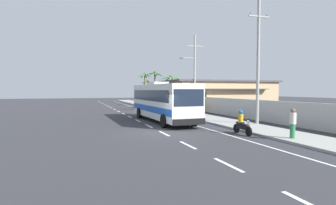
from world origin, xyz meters
TOP-DOWN VIEW (x-y plane):
  - ground_plane at (0.00, 0.00)m, footprint 160.00×160.00m
  - sidewalk_kerb at (6.80, 10.00)m, footprint 3.20×90.00m
  - lane_markings at (2.25, 14.86)m, footprint 3.80×71.29m
  - boundary_wall at (10.60, 14.00)m, footprint 0.24×60.00m
  - coach_bus_foreground at (1.98, 5.75)m, footprint 3.15×11.42m
  - motorcycle_beside_bus at (4.05, 13.95)m, footprint 0.56×1.96m
  - motorcycle_trailing at (4.60, -2.66)m, footprint 0.56×1.96m
  - pedestrian_near_kerb at (6.00, -5.43)m, footprint 0.36×0.36m
  - pedestrian_midwalk at (6.90, 19.04)m, footprint 0.36×0.36m
  - pedestrian_far_walk at (6.48, 12.45)m, footprint 0.36×0.36m
  - utility_pole_nearest at (8.34, 0.69)m, footprint 1.92×0.24m
  - utility_pole_mid at (8.78, 13.69)m, footprint 3.08×0.24m
  - palm_nearest at (8.80, 38.95)m, footprint 3.05×2.92m
  - palm_second at (8.13, 29.00)m, footprint 3.07×3.08m
  - palm_third at (8.12, 34.16)m, footprint 2.76×2.62m
  - palm_fourth at (10.59, 27.56)m, footprint 3.20×3.01m
  - roadside_building at (14.75, 18.28)m, footprint 15.96×9.52m

SIDE VIEW (x-z plane):
  - ground_plane at x=0.00m, z-range 0.00..0.00m
  - lane_markings at x=2.25m, z-range 0.00..0.01m
  - sidewalk_kerb at x=6.80m, z-range 0.00..0.14m
  - motorcycle_trailing at x=4.60m, z-range -0.14..1.41m
  - motorcycle_beside_bus at x=4.05m, z-range -0.14..1.42m
  - boundary_wall at x=10.60m, z-range 0.00..1.92m
  - pedestrian_far_walk at x=6.48m, z-range 0.18..1.84m
  - pedestrian_near_kerb at x=6.00m, z-range 0.18..1.85m
  - pedestrian_midwalk at x=6.90m, z-range 0.19..1.91m
  - coach_bus_foreground at x=1.98m, z-range 0.07..3.66m
  - roadside_building at x=14.75m, z-range 0.02..4.21m
  - palm_third at x=8.12m, z-range 1.31..6.19m
  - palm_fourth at x=10.59m, z-range 1.32..6.77m
  - palm_second at x=8.13m, z-range 1.28..7.50m
  - palm_nearest at x=8.80m, z-range 1.23..7.72m
  - utility_pole_mid at x=8.78m, z-range 0.28..9.99m
  - utility_pole_nearest at x=8.34m, z-range 0.16..10.60m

